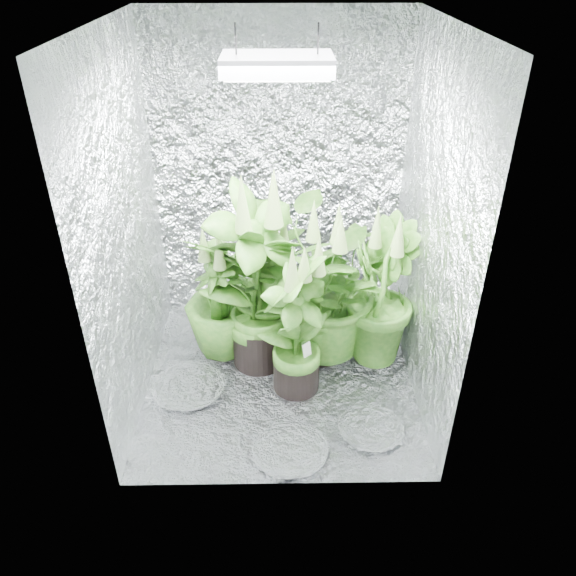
# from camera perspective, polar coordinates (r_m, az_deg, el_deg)

# --- Properties ---
(ground) EXTENTS (1.60, 1.60, 0.00)m
(ground) POSITION_cam_1_polar(r_m,az_deg,el_deg) (3.52, -0.80, -8.99)
(ground) COLOR silver
(ground) RESTS_ON ground
(walls) EXTENTS (1.62, 1.62, 2.00)m
(walls) POSITION_cam_1_polar(r_m,az_deg,el_deg) (2.96, -0.94, 5.77)
(walls) COLOR silver
(walls) RESTS_ON ground
(ceiling) EXTENTS (1.60, 1.60, 0.01)m
(ceiling) POSITION_cam_1_polar(r_m,az_deg,el_deg) (2.67, -1.15, 25.39)
(ceiling) COLOR silver
(ceiling) RESTS_ON walls
(grow_lamp) EXTENTS (0.50, 0.30, 0.22)m
(grow_lamp) POSITION_cam_1_polar(r_m,az_deg,el_deg) (2.69, -1.11, 21.71)
(grow_lamp) COLOR gray
(grow_lamp) RESTS_ON ceiling
(plant_a) EXTENTS (0.84, 0.84, 0.91)m
(plant_a) POSITION_cam_1_polar(r_m,az_deg,el_deg) (3.57, -1.41, 0.34)
(plant_a) COLOR black
(plant_a) RESTS_ON ground
(plant_b) EXTENTS (0.86, 0.86, 1.26)m
(plant_b) POSITION_cam_1_polar(r_m,az_deg,el_deg) (3.30, -3.26, 0.44)
(plant_b) COLOR black
(plant_b) RESTS_ON ground
(plant_c) EXTENTS (0.51, 0.51, 1.00)m
(plant_c) POSITION_cam_1_polar(r_m,az_deg,el_deg) (3.45, 9.23, -0.66)
(plant_c) COLOR black
(plant_c) RESTS_ON ground
(plant_d) EXTENTS (0.63, 0.63, 0.91)m
(plant_d) POSITION_cam_1_polar(r_m,az_deg,el_deg) (3.51, -6.86, -0.93)
(plant_d) COLOR black
(plant_d) RESTS_ON ground
(plant_e) EXTENTS (1.06, 1.06, 1.06)m
(plant_e) POSITION_cam_1_polar(r_m,az_deg,el_deg) (3.40, 3.60, -0.08)
(plant_e) COLOR black
(plant_e) RESTS_ON ground
(plant_f) EXTENTS (0.60, 0.60, 1.00)m
(plant_f) POSITION_cam_1_polar(r_m,az_deg,el_deg) (3.17, 0.89, -3.83)
(plant_f) COLOR black
(plant_f) RESTS_ON ground
(circulation_fan) EXTENTS (0.16, 0.27, 0.32)m
(circulation_fan) POSITION_cam_1_polar(r_m,az_deg,el_deg) (3.90, 8.35, -2.22)
(circulation_fan) COLOR black
(circulation_fan) RESTS_ON ground
(plant_label) EXTENTS (0.06, 0.06, 0.09)m
(plant_label) POSITION_cam_1_polar(r_m,az_deg,el_deg) (3.24, 1.93, -6.32)
(plant_label) COLOR white
(plant_label) RESTS_ON plant_f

